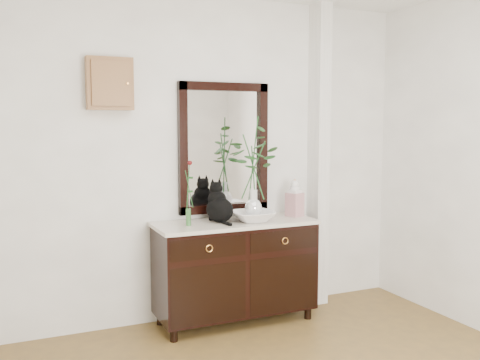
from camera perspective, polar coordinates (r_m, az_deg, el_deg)
name	(u,v)px	position (r m, az deg, el deg)	size (l,w,h in m)	color
wall_back	(212,159)	(4.52, -2.96, 2.26)	(3.60, 0.04, 2.70)	white
pilaster	(319,157)	(4.90, 8.37, 2.50)	(0.12, 0.20, 2.70)	white
sideboard	(235,266)	(4.47, -0.53, -9.16)	(1.33, 0.52, 0.82)	black
wall_mirror	(224,148)	(4.54, -1.73, 3.42)	(0.80, 0.06, 1.10)	black
key_cabinet	(110,84)	(4.25, -13.72, 9.95)	(0.35, 0.10, 0.40)	brown
cat	(220,202)	(4.34, -2.18, -2.33)	(0.23, 0.29, 0.33)	black
lotus_bowl	(253,216)	(4.38, 1.43, -3.89)	(0.35, 0.35, 0.09)	silver
vase_branches	(253,167)	(4.33, 1.44, 1.35)	(0.40, 0.40, 0.85)	silver
bud_vase_rose	(188,193)	(4.19, -5.55, -1.35)	(0.06, 0.06, 0.52)	#346A30
ginger_jar	(295,198)	(4.63, 5.86, -1.88)	(0.12, 0.12, 0.32)	silver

